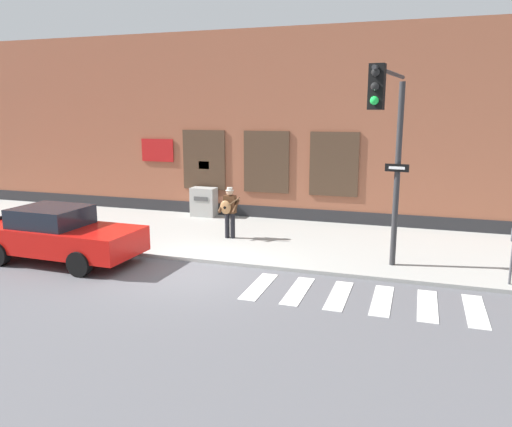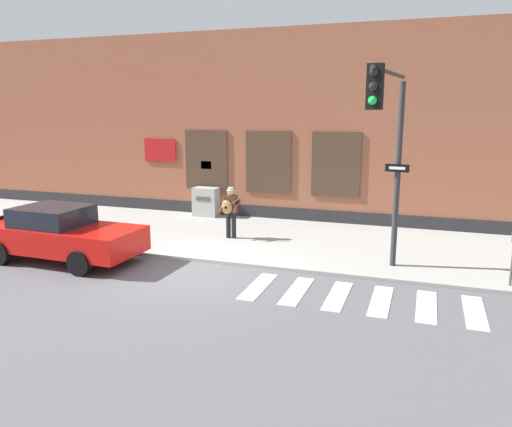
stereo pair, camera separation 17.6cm
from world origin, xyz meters
TOP-DOWN VIEW (x-y plane):
  - ground_plane at (0.00, 0.00)m, footprint 160.00×160.00m
  - sidewalk at (0.00, 3.72)m, footprint 28.00×5.77m
  - building_backdrop at (-0.00, 8.60)m, footprint 28.00×4.06m
  - crosswalk at (4.38, -0.47)m, footprint 5.20×1.90m
  - red_car at (-3.93, -0.25)m, footprint 4.65×2.09m
  - busker at (-0.21, 3.26)m, footprint 0.70×0.51m
  - traffic_light at (4.77, 0.69)m, footprint 0.81×3.38m
  - utility_box at (-2.39, 6.15)m, footprint 0.96×0.59m

SIDE VIEW (x-z plane):
  - ground_plane at x=0.00m, z-range 0.00..0.00m
  - crosswalk at x=4.38m, z-range 0.00..0.01m
  - sidewalk at x=0.00m, z-range 0.00..0.10m
  - utility_box at x=-2.39m, z-range 0.10..1.21m
  - red_car at x=-3.93m, z-range 0.01..1.54m
  - busker at x=-0.21m, z-range 0.21..1.86m
  - building_backdrop at x=0.00m, z-range 0.00..7.04m
  - traffic_light at x=4.77m, z-range 1.09..6.01m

